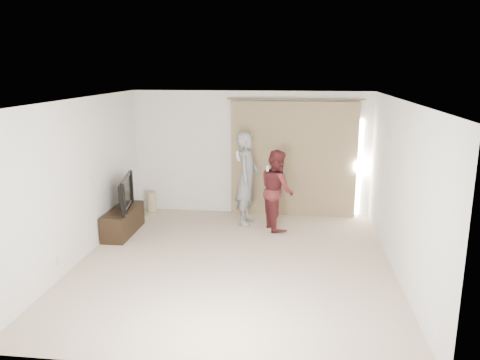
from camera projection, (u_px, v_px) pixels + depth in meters
The scene contains 10 objects.
floor at pixel (234, 263), 7.52m from camera, with size 5.50×5.50×0.00m, color #C8AF96.
wall_back at pixel (251, 153), 9.87m from camera, with size 5.00×0.04×2.60m, color silver.
wall_left at pixel (79, 181), 7.50m from camera, with size 0.04×5.50×2.60m.
ceiling at pixel (233, 100), 6.91m from camera, with size 5.00×5.50×0.01m, color silver.
curtain at pixel (294, 159), 9.72m from camera, with size 2.80×0.11×2.46m.
tv_console at pixel (123, 221), 8.83m from camera, with size 0.43×1.24×0.48m, color black.
tv at pixel (121, 193), 8.70m from camera, with size 1.10×0.14×0.63m, color black.
scratching_post at pixel (152, 205), 10.03m from camera, with size 0.36×0.36×0.48m.
person_man at pixel (247, 179), 9.23m from camera, with size 0.55×0.74×1.86m.
person_woman at pixel (277, 190), 8.98m from camera, with size 0.84×0.93×1.56m.
Camera 1 is at (0.93, -6.93, 3.08)m, focal length 35.00 mm.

